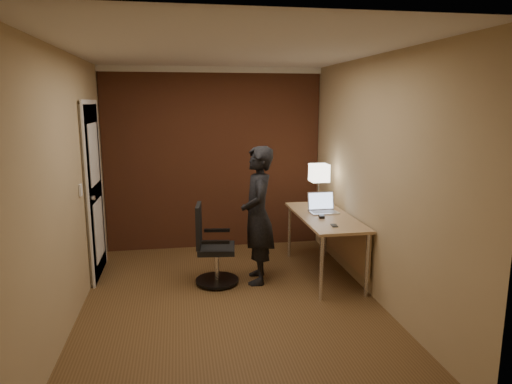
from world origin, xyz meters
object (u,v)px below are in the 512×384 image
Objects in this scene: desk_lamp at (319,173)px; laptop at (322,207)px; mouse at (322,217)px; person at (258,215)px; office_chair at (211,250)px; phone at (334,226)px; desk at (330,226)px.

desk_lamp reaches higher than laptop.
mouse is at bearing -104.00° from desk_lamp.
person is at bearing -147.49° from desk_lamp.
phone is at bearing -17.76° from office_chair.
person is (-0.88, -0.06, 0.18)m from desk.
office_chair reaches higher than phone.
desk_lamp is (0.01, 0.50, 0.55)m from desk.
desk_lamp is 0.49m from laptop.
office_chair is (-1.41, -0.06, -0.20)m from desk.
person is at bearing 159.87° from phone.
phone is (-0.12, -0.47, 0.13)m from desk.
laptop reaches higher than office_chair.
laptop is (-0.05, 0.17, 0.19)m from desk.
office_chair reaches higher than desk.
phone is at bearing -104.36° from desk.
office_chair is at bearing -158.45° from desk_lamp.
desk_lamp reaches higher than mouse.
desk is at bearing -90.59° from desk_lamp.
laptop is 0.22× the size of person.
desk is at bearing 45.96° from mouse.
laptop reaches higher than mouse.
office_chair is (-1.36, -0.23, -0.39)m from laptop.
office_chair is (-1.42, -0.56, -0.75)m from desk_lamp.
person is (0.53, -0.01, 0.38)m from office_chair.
phone is at bearing 68.85° from person.
desk_lamp reaches higher than phone.
office_chair is at bearing 170.15° from phone.
laptop is at bearing 79.66° from mouse.
mouse is 0.87× the size of phone.
desk is 15.00× the size of mouse.
mouse reaches higher than phone.
desk_lamp is 4.65× the size of phone.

